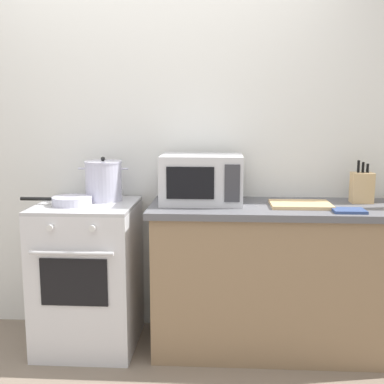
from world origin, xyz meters
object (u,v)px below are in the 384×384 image
stock_pot (104,181)px  frying_pan (71,201)px  cutting_board (300,205)px  oven_mitt (349,211)px  microwave (202,179)px  knife_block (362,187)px  stove (89,275)px

stock_pot → frying_pan: stock_pot is taller
stock_pot → frying_pan: 0.25m
stock_pot → cutting_board: (1.23, -0.12, -0.12)m
frying_pan → oven_mitt: frying_pan is taller
frying_pan → oven_mitt: 1.65m
oven_mitt → microwave: bearing=164.3°
cutting_board → stock_pot: bearing=174.3°
microwave → knife_block: (1.00, 0.06, -0.05)m
frying_pan → cutting_board: 1.40m
stove → frying_pan: frying_pan is taller
stove → cutting_board: bearing=0.0°
knife_block → oven_mitt: 0.35m
stock_pot → microwave: bearing=-4.1°
stove → cutting_board: cutting_board is taller
stove → stock_pot: size_ratio=2.86×
stock_pot → microwave: microwave is taller
microwave → stove: bearing=-173.7°
stock_pot → cutting_board: bearing=-5.7°
frying_pan → oven_mitt: (1.64, -0.12, -0.02)m
stove → stock_pot: bearing=56.3°
microwave → cutting_board: (0.60, -0.08, -0.14)m
microwave → frying_pan: bearing=-171.5°
stove → knife_block: size_ratio=3.46×
frying_pan → oven_mitt: bearing=-4.1°
stove → stock_pot: 0.61m
stove → cutting_board: 1.39m
stock_pot → frying_pan: (-0.17, -0.16, -0.10)m
stock_pot → knife_block: size_ratio=1.21×
stock_pot → stove: bearing=-123.7°
stove → frying_pan: 0.49m
knife_block → cutting_board: bearing=-160.6°
frying_pan → knife_block: 1.80m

